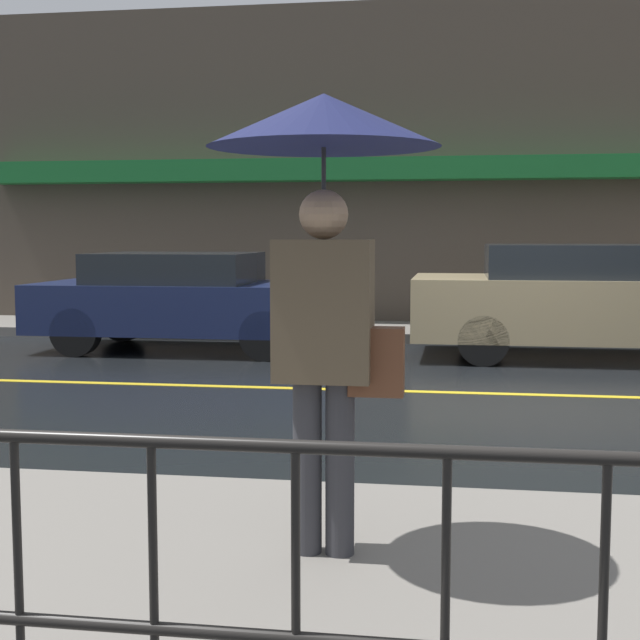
# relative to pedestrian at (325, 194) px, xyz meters

# --- Properties ---
(ground_plane) EXTENTS (80.00, 80.00, 0.00)m
(ground_plane) POSITION_rel_pedestrian_xyz_m (1.12, 5.00, -1.75)
(ground_plane) COLOR black
(sidewalk_near) EXTENTS (28.00, 3.10, 0.14)m
(sidewalk_near) POSITION_rel_pedestrian_xyz_m (1.12, -0.41, -1.68)
(sidewalk_near) COLOR slate
(sidewalk_near) RESTS_ON ground_plane
(sidewalk_far) EXTENTS (28.00, 1.88, 0.14)m
(sidewalk_far) POSITION_rel_pedestrian_xyz_m (1.12, 9.80, -1.68)
(sidewalk_far) COLOR slate
(sidewalk_far) RESTS_ON ground_plane
(lane_marking) EXTENTS (25.20, 0.12, 0.01)m
(lane_marking) POSITION_rel_pedestrian_xyz_m (1.12, 5.00, -1.74)
(lane_marking) COLOR gold
(lane_marking) RESTS_ON ground_plane
(building_storefront) EXTENTS (28.00, 0.85, 5.30)m
(building_storefront) POSITION_rel_pedestrian_xyz_m (1.12, 10.86, 0.90)
(building_storefront) COLOR #4C4238
(building_storefront) RESTS_ON ground_plane
(pedestrian) EXTENTS (1.01, 1.01, 2.03)m
(pedestrian) POSITION_rel_pedestrian_xyz_m (0.00, 0.00, 0.00)
(pedestrian) COLOR #333338
(pedestrian) RESTS_ON sidewalk_near
(car_navy) EXTENTS (4.02, 1.87, 1.32)m
(car_navy) POSITION_rel_pedestrian_xyz_m (-3.07, 7.75, -1.06)
(car_navy) COLOR #19234C
(car_navy) RESTS_ON ground_plane
(car_tan) EXTENTS (4.57, 1.91, 1.44)m
(car_tan) POSITION_rel_pedestrian_xyz_m (2.27, 7.75, -1.00)
(car_tan) COLOR tan
(car_tan) RESTS_ON ground_plane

